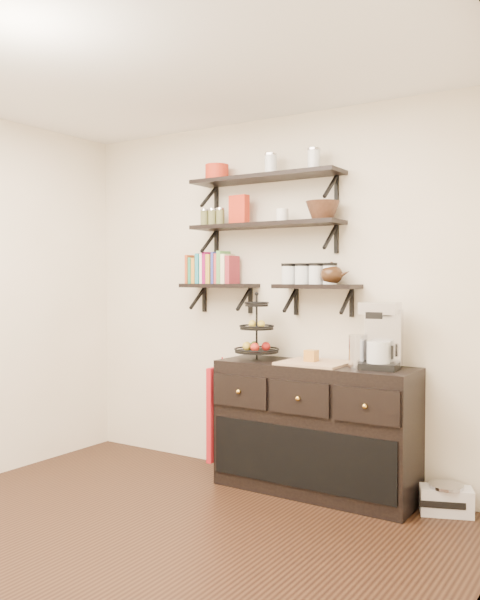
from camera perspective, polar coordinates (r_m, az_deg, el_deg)
name	(u,v)px	position (r m, az deg, el deg)	size (l,w,h in m)	color
floor	(111,557)	(3.73, -11.52, -21.69)	(3.50, 3.50, 0.00)	black
ceiling	(107,46)	(3.62, -11.84, 21.40)	(3.50, 3.50, 0.02)	white
back_wall	(274,297)	(4.82, 3.05, 0.27)	(3.50, 0.02, 2.70)	white
right_wall	(446,316)	(2.52, 18.00, -1.40)	(0.02, 3.50, 2.70)	white
shelf_top	(265,178)	(4.76, 2.27, 10.89)	(1.20, 0.27, 0.23)	black
shelf_mid	(265,226)	(4.72, 2.27, 6.69)	(1.20, 0.27, 0.23)	black
shelf_low_left	(219,287)	(4.94, -1.86, 1.22)	(0.60, 0.25, 0.23)	black
shelf_low_right	(317,287)	(4.52, 6.94, 1.13)	(0.60, 0.25, 0.23)	black
cookbooks	(214,269)	(4.97, -2.37, 2.81)	(0.43, 0.15, 0.26)	#B1421A
glass_canisters	(309,275)	(4.55, 6.19, 2.24)	(0.43, 0.10, 0.13)	silver
sideboard	(315,428)	(4.52, 6.73, -11.36)	(1.40, 0.50, 0.92)	black
fruit_stand	(257,337)	(4.64, 1.55, -3.35)	(0.32, 0.32, 0.47)	black
candle	(311,356)	(4.44, 6.42, -4.98)	(0.08, 0.08, 0.08)	#BD792B
coffee_maker	(381,337)	(4.26, 12.59, -3.26)	(0.26, 0.26, 0.44)	black
thermal_carafe	(357,351)	(4.28, 10.44, -4.55)	(0.11, 0.11, 0.22)	silver
apron	(220,413)	(4.78, -1.81, -10.08)	(0.04, 0.30, 0.69)	#A0111A
radio	(446,500)	(4.40, 18.03, -16.68)	(0.36, 0.28, 0.19)	silver
recipe_box	(239,210)	(4.85, -0.09, 8.09)	(0.16, 0.06, 0.22)	#B32914
walnut_bowl	(323,211)	(4.51, 7.43, 7.97)	(0.24, 0.24, 0.13)	black
ramekins	(282,216)	(4.65, 3.82, 7.58)	(0.09, 0.09, 0.10)	white
teapot	(332,273)	(4.47, 8.24, 2.41)	(0.21, 0.16, 0.16)	#311C0E
red_pot	(217,173)	(5.00, -2.09, 11.37)	(0.18, 0.18, 0.12)	#B32914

